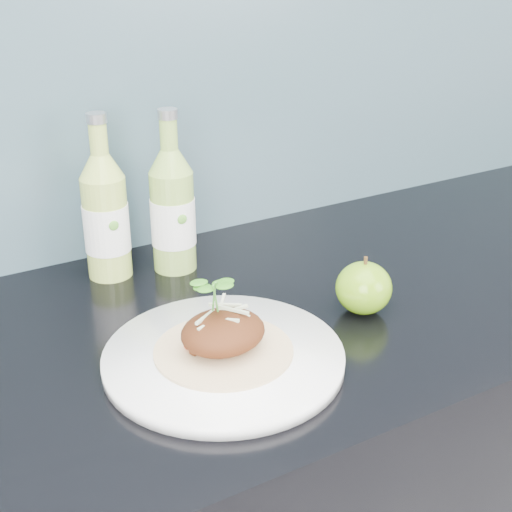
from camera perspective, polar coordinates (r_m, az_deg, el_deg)
The scene contains 6 objects.
subway_backsplash at distance 1.11m, azimuth -9.94°, elevation 17.83°, with size 4.00×0.02×0.70m, color #6F9DAF.
dinner_plate at distance 0.87m, azimuth -2.60°, elevation -8.11°, with size 0.37×0.37×0.02m.
pork_taco at distance 0.85m, azimuth -2.65°, elevation -5.98°, with size 0.17×0.17×0.10m.
green_apple at distance 0.97m, azimuth 8.61°, elevation -2.54°, with size 0.10×0.10×0.08m.
cider_bottle_left at distance 1.07m, azimuth -11.93°, elevation 3.10°, with size 0.07×0.07×0.25m.
cider_bottle_right at distance 1.07m, azimuth -6.69°, elevation 3.62°, with size 0.07×0.07×0.25m.
Camera 1 is at (-0.39, 0.95, 1.38)m, focal length 50.00 mm.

